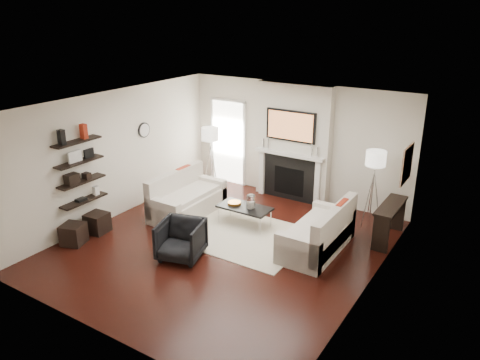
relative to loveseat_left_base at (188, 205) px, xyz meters
The scene contains 71 objects.
room_envelope 2.03m from the loveseat_left_base, 28.50° to the right, with size 6.00×6.00×6.00m.
chimney_breast 2.79m from the loveseat_left_base, 54.52° to the left, with size 1.80×0.25×2.70m, color silver.
fireplace_surround 2.46m from the loveseat_left_base, 52.67° to the left, with size 1.30×0.02×1.04m, color black.
firebox 2.44m from the loveseat_left_base, 52.60° to the left, with size 0.75×0.02×0.65m, color black.
mantel_pilaster_l 2.08m from the loveseat_left_base, 68.34° to the left, with size 0.12×0.08×1.10m, color white.
mantel_pilaster_r 2.93m from the loveseat_left_base, 40.96° to the left, with size 0.12×0.08×1.10m, color white.
mantel_shelf 2.56m from the loveseat_left_base, 51.95° to the left, with size 1.70×0.18×0.07m, color white.
tv_body 2.88m from the loveseat_left_base, 52.31° to the left, with size 1.20×0.06×0.70m, color black.
tv_screen 2.86m from the loveseat_left_base, 51.85° to the left, with size 1.10×0.01×0.62m, color #BF723F.
candlestick_l_tall 2.38m from the loveseat_left_base, 63.95° to the left, with size 0.04×0.04×0.30m, color silver.
candlestick_l_short 2.32m from the loveseat_left_base, 67.21° to the left, with size 0.04×0.04×0.24m, color silver.
candlestick_r_tall 2.99m from the loveseat_left_base, 43.11° to the left, with size 0.04×0.04×0.30m, color silver.
candlestick_r_short 3.06m from the loveseat_left_base, 41.33° to the left, with size 0.04×0.04×0.24m, color silver.
hallway_panel 2.36m from the loveseat_left_base, 99.71° to the left, with size 0.90×0.02×2.10m, color white.
door_trim_l 2.47m from the loveseat_left_base, 111.56° to the left, with size 0.06×0.06×2.16m, color white.
door_trim_r 2.32m from the loveseat_left_base, 87.15° to the left, with size 0.06×0.06×2.16m, color white.
door_trim_top 2.91m from the loveseat_left_base, 99.80° to the left, with size 1.02×0.06×0.06m, color white.
rug 1.54m from the loveseat_left_base, ahead, with size 2.60×2.00×0.01m, color beige.
loveseat_left_base is the anchor object (origin of this frame).
loveseat_left_back 0.46m from the loveseat_left_base, behind, with size 0.18×1.80×0.80m, color beige.
loveseat_left_arm_n 0.81m from the loveseat_left_base, 90.00° to the right, with size 0.85×0.18×0.60m, color beige.
loveseat_left_arm_s 0.81m from the loveseat_left_base, 90.00° to the left, with size 0.85×0.18×0.60m, color beige.
loveseat_left_cushion 0.26m from the loveseat_left_base, ahead, with size 0.63×1.44×0.10m, color beige.
pillow_left_orange 0.69m from the loveseat_left_base, 138.15° to the left, with size 0.10×0.42×0.42m, color #9B2613.
pillow_left_charcoal 0.68m from the loveseat_left_base, 138.15° to the right, with size 0.10×0.40×0.40m, color black.
loveseat_right_base 3.03m from the loveseat_left_base, ahead, with size 0.85×1.80×0.42m, color beige.
loveseat_right_back 3.38m from the loveseat_left_base, ahead, with size 0.18×1.80×0.80m, color beige.
loveseat_right_arm_n 3.13m from the loveseat_left_base, 14.74° to the right, with size 0.85×0.18×0.60m, color beige.
loveseat_right_arm_s 3.14m from the loveseat_left_base, 15.22° to the left, with size 0.85×0.18×0.60m, color beige.
loveseat_right_cushion 2.99m from the loveseat_left_base, ahead, with size 0.63×1.44×0.10m, color beige.
pillow_right_orange 3.42m from the loveseat_left_base, ahead, with size 0.10×0.42×0.42m, color #9B2613.
pillow_right_charcoal 3.41m from the loveseat_left_base, ahead, with size 0.10×0.40×0.40m, color black.
coffee_table 1.37m from the loveseat_left_base, ahead, with size 1.10×0.55×0.04m, color black.
coffee_leg_nw 0.85m from the loveseat_left_base, ahead, with size 0.02×0.02×0.38m, color silver.
coffee_leg_ne 1.85m from the loveseat_left_base, ahead, with size 0.02×0.02×0.38m, color silver.
coffee_leg_sw 0.94m from the loveseat_left_base, 25.29° to the left, with size 0.02×0.02×0.38m, color silver.
coffee_leg_se 1.89m from the loveseat_left_base, 12.22° to the left, with size 0.02×0.02×0.38m, color silver.
hurricane_glass 1.55m from the loveseat_left_base, ahead, with size 0.17×0.17×0.29m, color white.
hurricane_candle 1.53m from the loveseat_left_base, ahead, with size 0.10×0.10×0.15m, color white.
copper_bowl 1.14m from the loveseat_left_base, ahead, with size 0.28×0.28×0.05m, color #9D5B1A.
armchair 1.92m from the loveseat_left_base, 55.20° to the right, with size 0.75×0.71×0.78m, color black.
lamp_left_post 1.49m from the loveseat_left_base, 105.05° to the left, with size 0.02×0.02×1.20m, color silver.
lamp_left_shade 1.90m from the loveseat_left_base, 105.05° to the left, with size 0.40×0.40×0.30m, color white.
lamp_left_leg_a 1.46m from the loveseat_left_base, 100.73° to the left, with size 0.02×0.02×1.25m, color silver.
lamp_left_leg_b 1.59m from the loveseat_left_base, 106.11° to the left, with size 0.02×0.02×1.25m, color silver.
lamp_left_leg_c 1.41m from the loveseat_left_base, 108.34° to the left, with size 0.02×0.02×1.25m, color silver.
lamp_right_post 3.90m from the loveseat_left_base, 24.54° to the left, with size 0.02×0.02×1.20m, color silver.
lamp_right_shade 4.07m from the loveseat_left_base, 24.54° to the left, with size 0.40×0.40×0.30m, color white.
lamp_right_leg_a 4.00m from the loveseat_left_base, 23.89° to the left, with size 0.02×0.02×1.25m, color silver.
lamp_right_leg_b 3.89m from the loveseat_left_base, 26.17° to the left, with size 0.02×0.02×1.25m, color silver.
lamp_right_leg_c 3.81m from the loveseat_left_base, 23.58° to the left, with size 0.02×0.02×1.25m, color silver.
console_top 4.23m from the loveseat_left_base, 15.42° to the left, with size 0.35×1.20×0.04m, color black.
console_leg_n 4.09m from the loveseat_left_base, ahead, with size 0.30×0.04×0.71m, color black.
console_leg_s 4.38m from the loveseat_left_base, 22.38° to the left, with size 0.30×0.04×0.71m, color black.
wall_art 4.59m from the loveseat_left_base, 16.52° to the left, with size 0.03×0.70×0.70m, color #AE7E57.
shelf_bottom 2.19m from the loveseat_left_base, 122.37° to the right, with size 0.25×1.00×0.04m, color black.
shelf_lower 2.31m from the loveseat_left_base, 122.37° to the right, with size 0.25×1.00×0.04m, color black.
shelf_upper 2.49m from the loveseat_left_base, 122.37° to the right, with size 0.25×1.00×0.04m, color black.
shelf_top 2.72m from the loveseat_left_base, 122.37° to the right, with size 0.25×1.00×0.04m, color black.
decor_magfile_a 3.04m from the loveseat_left_base, 118.32° to the right, with size 0.12×0.10×0.28m, color black.
decor_magfile_b 2.71m from the loveseat_left_base, 125.26° to the right, with size 0.12×0.10×0.28m, color #9B2613.
decor_frame_a 2.62m from the loveseat_left_base, 121.24° to the right, with size 0.04×0.30×0.22m, color white.
decor_frame_b 2.38m from the loveseat_left_base, 126.30° to the right, with size 0.04×0.22×0.18m, color black.
decor_wine_rack 2.53m from the loveseat_left_base, 119.52° to the right, with size 0.18×0.25×0.20m, color black.
decor_box_small 2.24m from the loveseat_left_base, 124.36° to the right, with size 0.15×0.12×0.12m, color black.
decor_books 2.26m from the loveseat_left_base, 121.39° to the right, with size 0.14×0.20×0.05m, color black.
decor_box_tall 1.97m from the loveseat_left_base, 127.42° to the right, with size 0.10×0.10×0.18m, color white.
clock_rim 1.95m from the loveseat_left_base, behind, with size 0.34×0.34×0.04m, color black.
clock_face 1.93m from the loveseat_left_base, behind, with size 0.29×0.29×0.01m, color white.
ottoman_near 1.94m from the loveseat_left_base, 120.75° to the right, with size 0.40×0.40×0.40m, color black.
ottoman_far 2.47m from the loveseat_left_base, 113.74° to the right, with size 0.40×0.40×0.40m, color black.
Camera 1 is at (4.52, -6.50, 4.28)m, focal length 35.00 mm.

